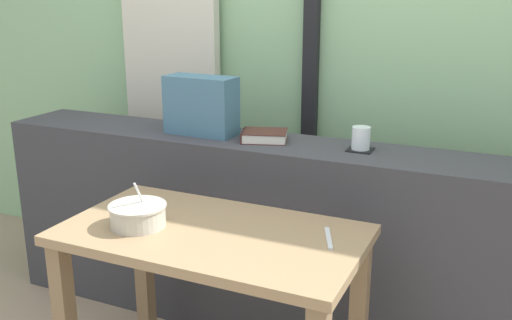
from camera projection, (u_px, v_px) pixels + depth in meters
The scene contains 11 objects.
outdoor_backdrop at pixel (333, 13), 2.77m from camera, with size 4.80×0.08×2.80m, color #8EBC89.
curtain_left_panel at pixel (170, 40), 3.06m from camera, with size 0.56×0.06×2.50m, color beige.
window_divider_post at pixel (311, 35), 2.76m from camera, with size 0.07×0.05×2.60m, color black.
dark_console_ledge at pixel (288, 240), 2.57m from camera, with size 2.80×0.36×0.88m, color #38383D.
breakfast_table at pixel (212, 264), 2.03m from camera, with size 1.04×0.58×0.71m.
coaster_square at pixel (360, 150), 2.34m from camera, with size 0.10×0.10×0.01m, color black.
juice_glass at pixel (361, 139), 2.33m from camera, with size 0.07×0.07×0.09m.
closed_book at pixel (264, 136), 2.49m from camera, with size 0.23×0.21×0.04m.
throw_pillow at pixel (201, 105), 2.57m from camera, with size 0.32×0.14×0.26m, color #426B84.
soup_bowl at pixel (138, 216), 2.02m from camera, with size 0.20×0.20×0.16m.
fork_utensil at pixel (329, 238), 1.92m from camera, with size 0.02×0.17×0.01m, color silver.
Camera 1 is at (0.85, -1.66, 1.51)m, focal length 40.62 mm.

